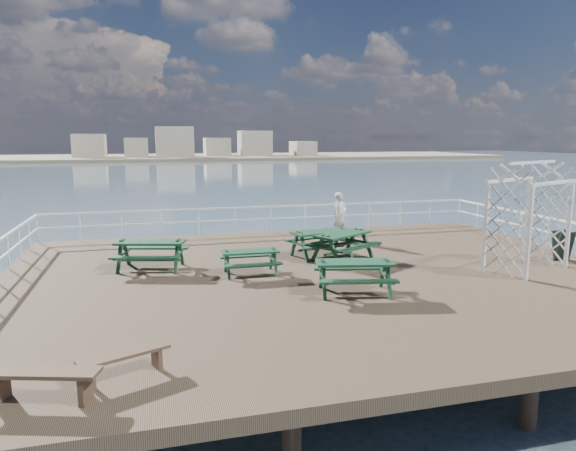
% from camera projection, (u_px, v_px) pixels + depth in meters
% --- Properties ---
extents(ground, '(18.00, 14.00, 0.30)m').
position_uv_depth(ground, '(325.00, 278.00, 14.79)').
color(ground, brown).
rests_on(ground, ground).
extents(sea_backdrop, '(300.00, 300.00, 9.20)m').
position_uv_depth(sea_backdrop, '(212.00, 153.00, 145.68)').
color(sea_backdrop, '#384B5F').
rests_on(sea_backdrop, ground).
extents(railing, '(17.77, 13.76, 1.10)m').
position_uv_depth(railing, '(298.00, 229.00, 17.05)').
color(railing, white).
rests_on(railing, ground).
extents(picnic_table_a, '(1.64, 1.33, 0.78)m').
position_uv_depth(picnic_table_a, '(250.00, 257.00, 14.61)').
color(picnic_table_a, '#163C23').
rests_on(picnic_table_a, ground).
extents(picnic_table_b, '(2.27, 1.98, 0.96)m').
position_uv_depth(picnic_table_b, '(321.00, 238.00, 16.80)').
color(picnic_table_b, '#163C23').
rests_on(picnic_table_b, ground).
extents(picnic_table_c, '(2.55, 2.41, 0.98)m').
position_uv_depth(picnic_table_c, '(343.00, 240.00, 16.34)').
color(picnic_table_c, '#163C23').
rests_on(picnic_table_c, ground).
extents(picnic_table_d, '(2.32, 2.05, 0.96)m').
position_uv_depth(picnic_table_d, '(150.00, 249.00, 15.15)').
color(picnic_table_d, '#163C23').
rests_on(picnic_table_d, ground).
extents(picnic_table_e, '(2.20, 1.91, 0.93)m').
position_uv_depth(picnic_table_e, '(354.00, 270.00, 12.80)').
color(picnic_table_e, '#163C23').
rests_on(picnic_table_e, ground).
extents(flat_bench_near, '(1.49, 0.90, 0.42)m').
position_uv_depth(flat_bench_near, '(124.00, 359.00, 8.32)').
color(flat_bench_near, brown).
rests_on(flat_bench_near, ground).
extents(flat_bench_far, '(1.72, 0.87, 0.48)m').
position_uv_depth(flat_bench_far, '(42.00, 378.00, 7.55)').
color(flat_bench_far, brown).
rests_on(flat_bench_far, ground).
extents(trellis_arbor, '(2.89, 2.25, 3.19)m').
position_uv_depth(trellis_arbor, '(528.00, 222.00, 15.01)').
color(trellis_arbor, white).
rests_on(trellis_arbor, ground).
extents(sandwich_board, '(0.59, 0.44, 0.96)m').
position_uv_depth(sandwich_board, '(562.00, 246.00, 16.24)').
color(sandwich_board, black).
rests_on(sandwich_board, ground).
extents(person, '(0.78, 0.67, 1.81)m').
position_uv_depth(person, '(340.00, 216.00, 19.57)').
color(person, white).
rests_on(person, ground).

